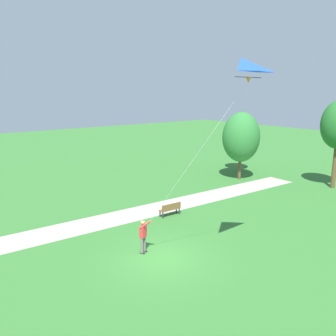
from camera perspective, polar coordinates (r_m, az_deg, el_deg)
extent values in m
plane|color=#33702D|center=(17.61, -1.09, -14.63)|extent=(120.00, 120.00, 0.00)
cube|color=#ADA393|center=(23.25, -6.09, -7.71)|extent=(3.52, 32.06, 0.02)
cube|color=#232328|center=(18.20, -3.85, -13.59)|extent=(0.26, 0.20, 0.06)
cylinder|color=slate|center=(18.03, -3.93, -12.38)|extent=(0.14, 0.14, 0.82)
cube|color=#232328|center=(18.02, -4.25, -13.89)|extent=(0.26, 0.20, 0.06)
cylinder|color=slate|center=(17.85, -4.33, -12.67)|extent=(0.14, 0.14, 0.82)
cube|color=red|center=(17.65, -4.16, -10.44)|extent=(0.37, 0.46, 0.60)
sphere|color=#996B4C|center=(17.47, -4.19, -9.05)|extent=(0.22, 0.22, 0.22)
ellipsoid|color=tan|center=(17.47, -4.23, -8.92)|extent=(0.30, 0.30, 0.13)
cylinder|color=red|center=(17.44, -3.41, -9.11)|extent=(0.56, 0.13, 0.43)
cylinder|color=red|center=(17.30, -3.71, -9.30)|extent=(0.40, 0.50, 0.43)
sphere|color=#996B4C|center=(17.25, -3.10, -8.90)|extent=(0.10, 0.10, 0.10)
pyramid|color=blue|center=(14.55, 11.96, 15.51)|extent=(0.91, 1.81, 0.59)
cone|color=orange|center=(14.29, 13.19, 14.00)|extent=(0.21, 0.21, 0.22)
cylinder|color=black|center=(14.29, 13.21, 14.44)|extent=(0.10, 1.68, 0.02)
cylinder|color=silver|center=(15.31, 4.20, 1.38)|extent=(4.16, 1.98, 6.70)
cube|color=brown|center=(22.85, 0.29, -6.83)|extent=(0.49, 1.51, 0.05)
cube|color=brown|center=(22.63, 0.57, -6.43)|extent=(0.09, 1.50, 0.40)
cube|color=#2D2D33|center=(22.68, -1.34, -7.59)|extent=(0.06, 0.06, 0.45)
cube|color=#2D2D33|center=(22.44, -0.87, -7.82)|extent=(0.06, 0.06, 0.45)
cube|color=#2D2D33|center=(23.42, 1.39, -6.92)|extent=(0.06, 0.06, 0.45)
cube|color=#2D2D33|center=(23.18, 1.87, -7.14)|extent=(0.06, 0.06, 0.45)
cylinder|color=brown|center=(32.14, 25.91, 0.46)|extent=(0.36, 0.36, 3.97)
cylinder|color=brown|center=(35.57, 11.88, 1.95)|extent=(0.28, 0.28, 3.26)
ellipsoid|color=#236628|center=(35.19, 12.07, 6.14)|extent=(2.55, 2.44, 2.83)
cylinder|color=brown|center=(32.67, 11.79, 0.21)|extent=(0.29, 0.29, 2.36)
ellipsoid|color=#2D7533|center=(32.20, 12.01, 5.04)|extent=(3.43, 3.36, 4.56)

